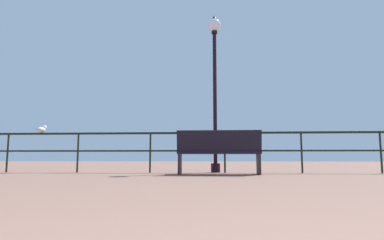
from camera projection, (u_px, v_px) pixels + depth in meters
The scene contains 4 objects.
pier_railing at pixel (225, 143), 7.61m from camera, with size 25.36×0.05×0.98m.
bench_near_left at pixel (219, 150), 6.84m from camera, with size 1.80×0.71×0.94m.
lamppost_center at pixel (215, 70), 8.09m from camera, with size 0.34×0.34×4.06m.
seagull_on_rail at pixel (42, 129), 7.96m from camera, with size 0.19×0.42×0.20m.
Camera 1 is at (-0.30, -0.00, 0.36)m, focal length 29.61 mm.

